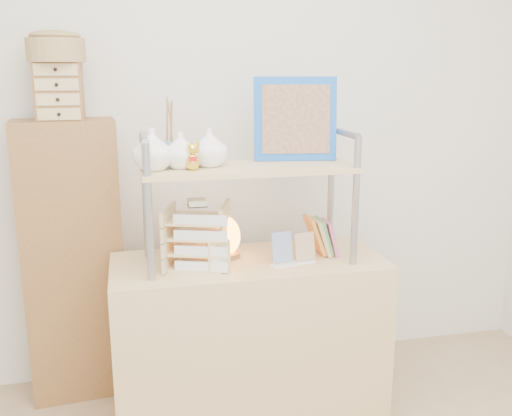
% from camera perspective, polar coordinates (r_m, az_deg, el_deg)
% --- Properties ---
extents(room_shell, '(3.42, 3.41, 2.61)m').
position_cam_1_polar(room_shell, '(1.62, 5.49, 18.05)').
color(room_shell, silver).
rests_on(room_shell, ground).
extents(desk, '(1.20, 0.50, 0.75)m').
position_cam_1_polar(desk, '(2.67, -0.70, -12.85)').
color(desk, tan).
rests_on(desk, ground).
extents(cabinet, '(0.47, 0.28, 1.35)m').
position_cam_1_polar(cabinet, '(2.86, -17.79, -5.17)').
color(cabinet, brown).
rests_on(cabinet, ground).
extents(hutch, '(0.93, 0.34, 0.79)m').
position_cam_1_polar(hutch, '(2.41, -3.06, 4.88)').
color(hutch, '#8E919B').
rests_on(hutch, desk).
extents(letter_tray, '(0.30, 0.29, 0.29)m').
position_cam_1_polar(letter_tray, '(2.43, -5.84, -3.15)').
color(letter_tray, '#D8BA81').
rests_on(letter_tray, desk).
extents(salt_lamp, '(0.12, 0.11, 0.18)m').
position_cam_1_polar(salt_lamp, '(2.54, -2.84, -2.92)').
color(salt_lamp, brown).
rests_on(salt_lamp, desk).
extents(desk_clock, '(0.10, 0.05, 0.13)m').
position_cam_1_polar(desk_clock, '(2.37, -3.79, -4.83)').
color(desk_clock, tan).
rests_on(desk_clock, desk).
extents(postcard_stand, '(0.21, 0.10, 0.14)m').
position_cam_1_polar(postcard_stand, '(2.48, 3.75, -4.66)').
color(postcard_stand, white).
rests_on(postcard_stand, desk).
extents(drawer_chest, '(0.20, 0.16, 0.25)m').
position_cam_1_polar(drawer_chest, '(2.70, -19.08, 10.96)').
color(drawer_chest, brown).
rests_on(drawer_chest, cabinet).
extents(woven_basket, '(0.25, 0.25, 0.10)m').
position_cam_1_polar(woven_basket, '(2.70, -19.37, 14.67)').
color(woven_basket, olive).
rests_on(woven_basket, drawer_chest).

